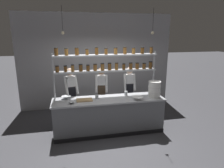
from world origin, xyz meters
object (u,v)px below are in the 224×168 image
Objects in this scene: chef_left at (71,93)px; container_stack at (154,89)px; cutting_board at (84,100)px; spice_shelf_unit at (106,64)px; prep_bowl_near_left at (72,103)px; prep_bowl_center_back at (138,98)px; chef_right at (129,89)px; serving_cup_by_board at (126,93)px; serving_cup_front at (97,97)px; prep_bowl_center_front at (66,98)px; chef_center at (102,91)px.

container_stack is (2.16, -0.76, 0.19)m from chef_left.
spice_shelf_unit is at bearing 27.48° from cutting_board.
cutting_board is 2.31× the size of prep_bowl_near_left.
prep_bowl_center_back is (1.66, -0.87, 0.01)m from chef_left.
serving_cup_by_board is (-0.28, -0.60, 0.07)m from chef_right.
serving_cup_front is at bearing -141.21° from spice_shelf_unit.
prep_bowl_near_left is at bearing -158.56° from serving_cup_front.
chef_left is 3.87× the size of container_stack.
chef_right reaches higher than prep_bowl_near_left.
prep_bowl_center_back is at bearing -67.44° from serving_cup_by_board.
spice_shelf_unit is at bearing 38.79° from serving_cup_front.
serving_cup_front is (0.78, -0.14, 0.01)m from prep_bowl_center_front.
chef_left is 5.72× the size of prep_bowl_center_back.
serving_cup_front is 0.83m from serving_cup_by_board.
chef_center is 1.56m from container_stack.
spice_shelf_unit is 9.62× the size of prep_bowl_center_back.
prep_bowl_center_back is 3.26× the size of serving_cup_front.
prep_bowl_center_front is at bearing 179.62° from serving_cup_by_board.
prep_bowl_near_left is (-0.88, -0.92, 0.02)m from chef_center.
serving_cup_by_board is (1.47, -0.43, 0.03)m from chef_left.
prep_bowl_near_left is at bearing -123.94° from chef_center.
spice_shelf_unit is 1.72× the size of chef_center.
chef_left reaches higher than cutting_board.
spice_shelf_unit reaches higher than chef_left.
spice_shelf_unit is 1.44m from container_stack.
spice_shelf_unit is 6.93× the size of cutting_board.
container_stack is at bearing -58.88° from chef_right.
prep_bowl_near_left is at bearing -152.38° from spice_shelf_unit.
spice_shelf_unit is at bearing 167.83° from serving_cup_by_board.
container_stack is 2.46× the size of prep_bowl_near_left.
prep_bowl_center_front is (-2.29, 0.33, -0.18)m from container_stack.
cutting_board is (-0.63, -0.33, -0.84)m from spice_shelf_unit.
container_stack is at bearing -37.12° from chef_left.
container_stack is 1.85m from cutting_board.
chef_left is at bearing 163.65° from serving_cup_by_board.
chef_left is 4.12× the size of cutting_board.
container_stack is 1.48× the size of prep_bowl_center_back.
chef_center is at bearing 46.28° from prep_bowl_near_left.
chef_left is 2.30m from container_stack.
serving_cup_by_board is at bearing 154.74° from container_stack.
cutting_board is at bearing -26.59° from prep_bowl_center_front.
cutting_board is 4.53× the size of serving_cup_front.
prep_bowl_center_back is at bearing -38.05° from spice_shelf_unit.
serving_cup_front is (0.65, -0.56, 0.02)m from chef_left.
serving_cup_by_board is at bearing 112.56° from prep_bowl_center_back.
prep_bowl_near_left is 1.60× the size of serving_cup_by_board.
chef_left is at bearing 72.91° from prep_bowl_center_front.
serving_cup_front is at bearing -58.60° from chef_left.
prep_bowl_center_back is 0.48m from serving_cup_by_board.
prep_bowl_center_back is (0.78, -0.98, 0.04)m from chef_center.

